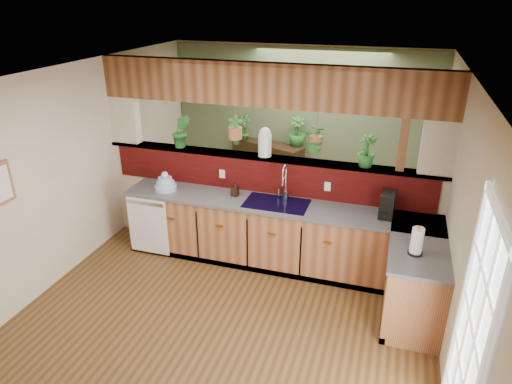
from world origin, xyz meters
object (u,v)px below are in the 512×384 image
(soap_dispenser, at_px, (235,189))
(coffee_maker, at_px, (387,206))
(faucet, at_px, (285,181))
(glass_jar, at_px, (265,142))
(paper_towel, at_px, (417,242))
(shelving_console, at_px, (267,167))
(dish_stack, at_px, (165,184))

(soap_dispenser, xyz_separation_m, coffee_maker, (1.95, -0.02, 0.04))
(faucet, xyz_separation_m, glass_jar, (-0.33, 0.22, 0.42))
(paper_towel, height_order, glass_jar, glass_jar)
(faucet, distance_m, coffee_maker, 1.31)
(paper_towel, xyz_separation_m, glass_jar, (-1.96, 1.13, 0.54))
(coffee_maker, height_order, shelving_console, coffee_maker)
(coffee_maker, distance_m, shelving_console, 3.14)
(shelving_console, bearing_deg, glass_jar, -54.51)
(paper_towel, bearing_deg, dish_stack, 167.55)
(coffee_maker, xyz_separation_m, glass_jar, (-1.63, 0.33, 0.54))
(shelving_console, bearing_deg, dish_stack, -88.19)
(faucet, relative_size, glass_jar, 1.26)
(dish_stack, height_order, paper_towel, paper_towel)
(soap_dispenser, xyz_separation_m, glass_jar, (0.32, 0.31, 0.59))
(coffee_maker, bearing_deg, soap_dispenser, -175.75)
(faucet, height_order, soap_dispenser, faucet)
(glass_jar, distance_m, shelving_console, 2.25)
(glass_jar, xyz_separation_m, shelving_console, (-0.51, 1.90, -1.09))
(dish_stack, height_order, shelving_console, dish_stack)
(faucet, distance_m, shelving_console, 2.38)
(dish_stack, xyz_separation_m, glass_jar, (1.29, 0.41, 0.60))
(coffee_maker, xyz_separation_m, shelving_console, (-2.14, 2.23, -0.54))
(soap_dispenser, bearing_deg, dish_stack, -174.17)
(soap_dispenser, distance_m, coffee_maker, 1.95)
(dish_stack, height_order, coffee_maker, coffee_maker)
(soap_dispenser, bearing_deg, glass_jar, 44.30)
(coffee_maker, xyz_separation_m, paper_towel, (0.33, -0.79, 0.00))
(dish_stack, relative_size, shelving_console, 0.23)
(soap_dispenser, xyz_separation_m, shelving_console, (-0.19, 2.21, -0.50))
(paper_towel, xyz_separation_m, shelving_console, (-2.47, 3.03, -0.55))
(paper_towel, bearing_deg, coffee_maker, 112.64)
(paper_towel, height_order, shelving_console, paper_towel)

